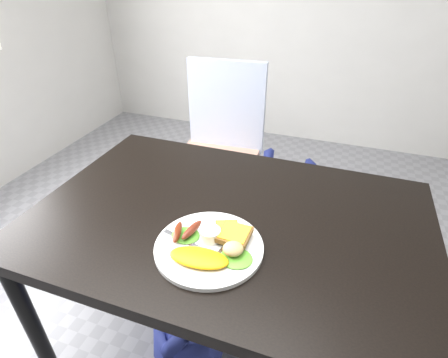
# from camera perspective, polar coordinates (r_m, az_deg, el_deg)

# --- Properties ---
(room_floor) EXTENTS (4.00, 4.50, 0.02)m
(room_floor) POSITION_cam_1_polar(r_m,az_deg,el_deg) (1.65, 0.60, -27.01)
(room_floor) COLOR gray
(room_floor) RESTS_ON ground
(dining_table) EXTENTS (1.20, 0.80, 0.04)m
(dining_table) POSITION_cam_1_polar(r_m,az_deg,el_deg) (1.09, 0.82, -6.65)
(dining_table) COLOR black
(dining_table) RESTS_ON ground
(dining_chair) EXTENTS (0.46, 0.46, 0.05)m
(dining_chair) POSITION_cam_1_polar(r_m,az_deg,el_deg) (1.94, -1.53, 2.57)
(dining_chair) COLOR tan
(dining_chair) RESTS_ON ground
(person) EXTENTS (0.59, 0.42, 1.57)m
(person) POSITION_cam_1_polar(r_m,az_deg,el_deg) (1.54, 4.43, 8.09)
(person) COLOR navy
(person) RESTS_ON ground
(plate) EXTENTS (0.29, 0.29, 0.01)m
(plate) POSITION_cam_1_polar(r_m,az_deg,el_deg) (0.96, -2.46, -11.07)
(plate) COLOR white
(plate) RESTS_ON dining_table
(lettuce_left) EXTENTS (0.09, 0.08, 0.01)m
(lettuce_left) POSITION_cam_1_polar(r_m,az_deg,el_deg) (0.98, -6.30, -9.11)
(lettuce_left) COLOR #378718
(lettuce_left) RESTS_ON plate
(lettuce_right) EXTENTS (0.09, 0.08, 0.01)m
(lettuce_right) POSITION_cam_1_polar(r_m,az_deg,el_deg) (0.91, 1.95, -12.79)
(lettuce_right) COLOR #64A02F
(lettuce_right) RESTS_ON plate
(omelette) EXTENTS (0.16, 0.09, 0.02)m
(omelette) POSITION_cam_1_polar(r_m,az_deg,el_deg) (0.91, -4.11, -12.70)
(omelette) COLOR #FF960B
(omelette) RESTS_ON plate
(sausage_a) EXTENTS (0.04, 0.09, 0.02)m
(sausage_a) POSITION_cam_1_polar(r_m,az_deg,el_deg) (0.97, -7.61, -8.58)
(sausage_a) COLOR #611B0E
(sausage_a) RESTS_ON lettuce_left
(sausage_b) EXTENTS (0.04, 0.09, 0.02)m
(sausage_b) POSITION_cam_1_polar(r_m,az_deg,el_deg) (0.97, -5.30, -8.25)
(sausage_b) COLOR brown
(sausage_b) RESTS_ON lettuce_left
(ramekin) EXTENTS (0.07, 0.07, 0.03)m
(ramekin) POSITION_cam_1_polar(r_m,az_deg,el_deg) (0.96, -2.24, -9.06)
(ramekin) COLOR white
(ramekin) RESTS_ON plate
(toast_a) EXTENTS (0.08, 0.08, 0.01)m
(toast_a) POSITION_cam_1_polar(r_m,az_deg,el_deg) (0.99, 0.50, -8.08)
(toast_a) COLOR brown
(toast_a) RESTS_ON plate
(toast_b) EXTENTS (0.09, 0.09, 0.01)m
(toast_b) POSITION_cam_1_polar(r_m,az_deg,el_deg) (0.96, 1.75, -9.05)
(toast_b) COLOR olive
(toast_b) RESTS_ON toast_a
(potato_salad) EXTENTS (0.07, 0.06, 0.03)m
(potato_salad) POSITION_cam_1_polar(r_m,az_deg,el_deg) (0.91, 1.50, -11.32)
(potato_salad) COLOR #CFBA8C
(potato_salad) RESTS_ON lettuce_right
(fork) EXTENTS (0.17, 0.06, 0.00)m
(fork) POSITION_cam_1_polar(r_m,az_deg,el_deg) (0.96, -5.81, -10.38)
(fork) COLOR #ADAFB7
(fork) RESTS_ON plate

